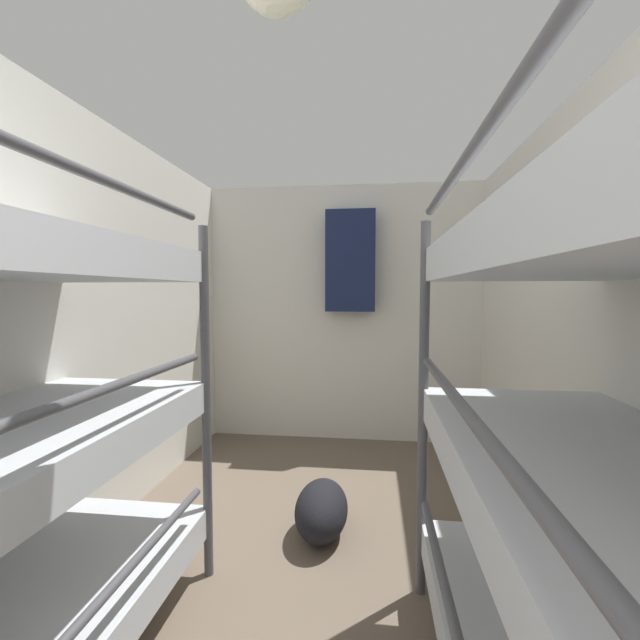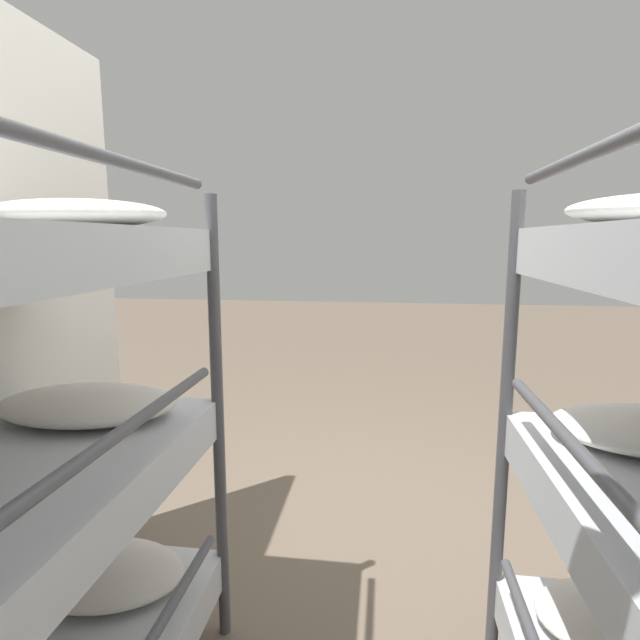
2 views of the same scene
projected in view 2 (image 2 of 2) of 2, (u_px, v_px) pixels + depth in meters
ground_plane at (361, 553)px, 2.47m from camera, size 20.00×20.00×0.00m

